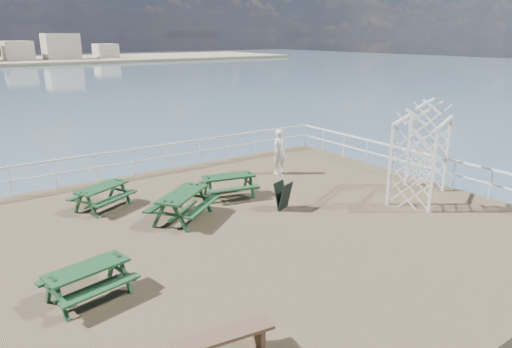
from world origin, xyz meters
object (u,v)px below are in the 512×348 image
object	(u,v)px
person	(280,152)
picnic_table_a	(102,192)
picnic_table_b	(229,181)
picnic_table_c	(183,200)
flat_bench_near	(224,340)
picnic_table_d	(88,275)
trellis_arbor	(420,156)

from	to	relation	value
person	picnic_table_a	bearing A→B (deg)	176.45
picnic_table_a	picnic_table_b	world-z (taller)	picnic_table_b
picnic_table_b	picnic_table_c	bearing A→B (deg)	-143.69
picnic_table_a	picnic_table_b	size ratio (longest dim) A/B	1.07
picnic_table_a	person	size ratio (longest dim) A/B	1.19
picnic_table_a	picnic_table_c	size ratio (longest dim) A/B	0.85
picnic_table_c	person	world-z (taller)	person
picnic_table_c	flat_bench_near	xyz separation A→B (m)	(-2.20, -6.07, -0.23)
picnic_table_b	picnic_table_d	xyz separation A→B (m)	(-5.78, -3.76, -0.02)
picnic_table_b	trellis_arbor	distance (m)	6.51
flat_bench_near	trellis_arbor	xyz separation A→B (m)	(9.65, 3.27, 1.07)
picnic_table_c	picnic_table_a	bearing A→B (deg)	89.39
picnic_table_d	trellis_arbor	distance (m)	11.05
picnic_table_d	flat_bench_near	bearing A→B (deg)	-78.81
picnic_table_c	picnic_table_d	distance (m)	4.52
picnic_table_c	trellis_arbor	distance (m)	8.00
trellis_arbor	picnic_table_d	bearing A→B (deg)	155.96
picnic_table_a	flat_bench_near	size ratio (longest dim) A/B	1.19
picnic_table_b	person	xyz separation A→B (m)	(3.10, 1.15, 0.36)
picnic_table_d	picnic_table_a	bearing A→B (deg)	58.64
picnic_table_b	flat_bench_near	xyz separation A→B (m)	(-4.42, -7.04, -0.17)
picnic_table_c	trellis_arbor	xyz separation A→B (m)	(7.45, -2.80, 0.84)
picnic_table_a	picnic_table_c	world-z (taller)	picnic_table_c
picnic_table_d	flat_bench_near	world-z (taller)	picnic_table_d
picnic_table_a	trellis_arbor	xyz separation A→B (m)	(9.16, -5.12, 0.92)
picnic_table_d	flat_bench_near	xyz separation A→B (m)	(1.36, -3.28, -0.15)
flat_bench_near	person	distance (m)	11.13
picnic_table_a	person	world-z (taller)	person
picnic_table_b	trellis_arbor	size ratio (longest dim) A/B	0.62
flat_bench_near	person	size ratio (longest dim) A/B	1.00
picnic_table_d	flat_bench_near	size ratio (longest dim) A/B	1.06
flat_bench_near	person	world-z (taller)	person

